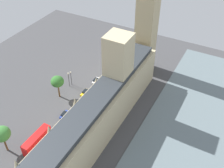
{
  "coord_description": "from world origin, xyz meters",
  "views": [
    {
      "loc": [
        -33.63,
        51.16,
        67.4
      ],
      "look_at": [
        1.0,
        -13.24,
        8.03
      ],
      "focal_mm": 43.83,
      "sensor_mm": 36.0,
      "label": 1
    }
  ],
  "objects_px": {
    "car_yellow_cab_corner": "(85,93)",
    "street_lamp_slot_11": "(71,76)",
    "street_lamp_slot_10": "(69,77)",
    "parliament_building": "(103,107)",
    "pedestrian_under_trees": "(41,168)",
    "pedestrian_far_end": "(103,94)",
    "plane_tree_leading": "(2,134)",
    "double_decker_bus_kerbside": "(37,140)",
    "car_white_by_river_gate": "(96,81)",
    "plane_tree_opposite_hall": "(57,82)",
    "car_blue_midblock": "(65,115)"
  },
  "relations": [
    {
      "from": "car_yellow_cab_corner",
      "to": "street_lamp_slot_11",
      "type": "xyz_separation_m",
      "value": [
        7.69,
        -2.37,
        3.56
      ]
    },
    {
      "from": "street_lamp_slot_10",
      "to": "parliament_building",
      "type": "bearing_deg",
      "value": 152.28
    },
    {
      "from": "pedestrian_under_trees",
      "to": "pedestrian_far_end",
      "type": "xyz_separation_m",
      "value": [
        0.41,
        -35.62,
        -0.02
      ]
    },
    {
      "from": "pedestrian_under_trees",
      "to": "pedestrian_far_end",
      "type": "relative_size",
      "value": 1.03
    },
    {
      "from": "plane_tree_leading",
      "to": "street_lamp_slot_11",
      "type": "height_order",
      "value": "plane_tree_leading"
    },
    {
      "from": "street_lamp_slot_11",
      "to": "plane_tree_leading",
      "type": "bearing_deg",
      "value": 91.21
    },
    {
      "from": "double_decker_bus_kerbside",
      "to": "car_yellow_cab_corner",
      "type": "bearing_deg",
      "value": -88.69
    },
    {
      "from": "street_lamp_slot_10",
      "to": "street_lamp_slot_11",
      "type": "xyz_separation_m",
      "value": [
        -0.3,
        -1.12,
        -0.08
      ]
    },
    {
      "from": "car_white_by_river_gate",
      "to": "double_decker_bus_kerbside",
      "type": "relative_size",
      "value": 0.39
    },
    {
      "from": "plane_tree_leading",
      "to": "street_lamp_slot_10",
      "type": "distance_m",
      "value": 33.9
    },
    {
      "from": "plane_tree_leading",
      "to": "street_lamp_slot_11",
      "type": "xyz_separation_m",
      "value": [
        0.74,
        -34.89,
        -2.77
      ]
    },
    {
      "from": "car_white_by_river_gate",
      "to": "plane_tree_opposite_hall",
      "type": "relative_size",
      "value": 0.45
    },
    {
      "from": "parliament_building",
      "to": "street_lamp_slot_11",
      "type": "xyz_separation_m",
      "value": [
        21.2,
        -12.41,
        -3.85
      ]
    },
    {
      "from": "car_white_by_river_gate",
      "to": "plane_tree_leading",
      "type": "height_order",
      "value": "plane_tree_leading"
    },
    {
      "from": "plane_tree_opposite_hall",
      "to": "car_yellow_cab_corner",
      "type": "bearing_deg",
      "value": -145.14
    },
    {
      "from": "plane_tree_opposite_hall",
      "to": "street_lamp_slot_11",
      "type": "relative_size",
      "value": 1.42
    },
    {
      "from": "parliament_building",
      "to": "street_lamp_slot_11",
      "type": "distance_m",
      "value": 24.87
    },
    {
      "from": "pedestrian_under_trees",
      "to": "street_lamp_slot_11",
      "type": "height_order",
      "value": "street_lamp_slot_11"
    },
    {
      "from": "parliament_building",
      "to": "street_lamp_slot_10",
      "type": "distance_m",
      "value": 24.58
    },
    {
      "from": "car_yellow_cab_corner",
      "to": "car_blue_midblock",
      "type": "bearing_deg",
      "value": 91.05
    },
    {
      "from": "parliament_building",
      "to": "street_lamp_slot_11",
      "type": "height_order",
      "value": "parliament_building"
    },
    {
      "from": "plane_tree_leading",
      "to": "plane_tree_opposite_hall",
      "type": "bearing_deg",
      "value": -88.26
    },
    {
      "from": "car_yellow_cab_corner",
      "to": "plane_tree_opposite_hall",
      "type": "bearing_deg",
      "value": 35.7
    },
    {
      "from": "pedestrian_under_trees",
      "to": "plane_tree_leading",
      "type": "xyz_separation_m",
      "value": [
        13.48,
        -0.42,
        6.52
      ]
    },
    {
      "from": "car_blue_midblock",
      "to": "plane_tree_opposite_hall",
      "type": "xyz_separation_m",
      "value": [
        7.82,
        -7.52,
        6.12
      ]
    },
    {
      "from": "car_blue_midblock",
      "to": "street_lamp_slot_10",
      "type": "bearing_deg",
      "value": 117.34
    },
    {
      "from": "parliament_building",
      "to": "plane_tree_leading",
      "type": "distance_m",
      "value": 30.42
    },
    {
      "from": "plane_tree_opposite_hall",
      "to": "street_lamp_slot_11",
      "type": "distance_m",
      "value": 8.19
    },
    {
      "from": "pedestrian_under_trees",
      "to": "street_lamp_slot_10",
      "type": "distance_m",
      "value": 37.34
    },
    {
      "from": "car_white_by_river_gate",
      "to": "plane_tree_opposite_hall",
      "type": "height_order",
      "value": "plane_tree_opposite_hall"
    },
    {
      "from": "pedestrian_far_end",
      "to": "street_lamp_slot_10",
      "type": "bearing_deg",
      "value": 9.09
    },
    {
      "from": "street_lamp_slot_11",
      "to": "pedestrian_under_trees",
      "type": "bearing_deg",
      "value": 111.93
    },
    {
      "from": "pedestrian_far_end",
      "to": "street_lamp_slot_10",
      "type": "xyz_separation_m",
      "value": [
        14.1,
        1.43,
        3.85
      ]
    },
    {
      "from": "parliament_building",
      "to": "car_yellow_cab_corner",
      "type": "height_order",
      "value": "parliament_building"
    },
    {
      "from": "double_decker_bus_kerbside",
      "to": "pedestrian_far_end",
      "type": "distance_m",
      "value": 30.28
    },
    {
      "from": "street_lamp_slot_10",
      "to": "plane_tree_leading",
      "type": "bearing_deg",
      "value": 91.76
    },
    {
      "from": "car_blue_midblock",
      "to": "plane_tree_opposite_hall",
      "type": "relative_size",
      "value": 0.45
    },
    {
      "from": "car_yellow_cab_corner",
      "to": "car_blue_midblock",
      "type": "relative_size",
      "value": 0.99
    },
    {
      "from": "plane_tree_opposite_hall",
      "to": "street_lamp_slot_10",
      "type": "bearing_deg",
      "value": -88.18
    },
    {
      "from": "plane_tree_opposite_hall",
      "to": "plane_tree_leading",
      "type": "height_order",
      "value": "plane_tree_leading"
    },
    {
      "from": "pedestrian_under_trees",
      "to": "street_lamp_slot_11",
      "type": "bearing_deg",
      "value": -154.24
    },
    {
      "from": "car_blue_midblock",
      "to": "street_lamp_slot_11",
      "type": "height_order",
      "value": "street_lamp_slot_11"
    },
    {
      "from": "parliament_building",
      "to": "car_blue_midblock",
      "type": "bearing_deg",
      "value": 12.13
    },
    {
      "from": "car_yellow_cab_corner",
      "to": "plane_tree_leading",
      "type": "bearing_deg",
      "value": 78.77
    },
    {
      "from": "pedestrian_under_trees",
      "to": "plane_tree_leading",
      "type": "relative_size",
      "value": 0.16
    },
    {
      "from": "plane_tree_opposite_hall",
      "to": "plane_tree_leading",
      "type": "distance_m",
      "value": 27.12
    },
    {
      "from": "double_decker_bus_kerbside",
      "to": "plane_tree_leading",
      "type": "height_order",
      "value": "plane_tree_leading"
    },
    {
      "from": "car_blue_midblock",
      "to": "pedestrian_far_end",
      "type": "height_order",
      "value": "car_blue_midblock"
    },
    {
      "from": "parliament_building",
      "to": "double_decker_bus_kerbside",
      "type": "height_order",
      "value": "parliament_building"
    },
    {
      "from": "plane_tree_leading",
      "to": "street_lamp_slot_11",
      "type": "bearing_deg",
      "value": -88.79
    }
  ]
}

